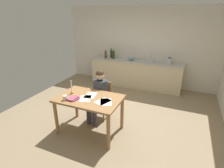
% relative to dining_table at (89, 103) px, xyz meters
% --- Properties ---
extents(ground_plane, '(5.20, 5.20, 0.04)m').
position_rel_dining_table_xyz_m(ground_plane, '(0.15, 0.57, -0.69)').
color(ground_plane, '#937F60').
extents(wall_back, '(5.20, 0.12, 2.60)m').
position_rel_dining_table_xyz_m(wall_back, '(0.15, 3.17, 0.63)').
color(wall_back, silver).
rests_on(wall_back, ground).
extents(kitchen_counter, '(3.04, 0.64, 0.90)m').
position_rel_dining_table_xyz_m(kitchen_counter, '(0.15, 2.81, -0.21)').
color(kitchen_counter, beige).
rests_on(kitchen_counter, ground).
extents(dining_table, '(1.28, 0.83, 0.79)m').
position_rel_dining_table_xyz_m(dining_table, '(0.00, 0.00, 0.00)').
color(dining_table, '#9E7042').
rests_on(dining_table, ground).
extents(chair_at_table, '(0.44, 0.44, 0.86)m').
position_rel_dining_table_xyz_m(chair_at_table, '(-0.03, 0.66, -0.19)').
color(chair_at_table, '#9E7042').
rests_on(chair_at_table, ground).
extents(person_seated, '(0.36, 0.61, 1.19)m').
position_rel_dining_table_xyz_m(person_seated, '(-0.05, 0.51, 0.01)').
color(person_seated, '#333842').
rests_on(person_seated, ground).
extents(coffee_mug, '(0.12, 0.08, 0.09)m').
position_rel_dining_table_xyz_m(coffee_mug, '(-0.37, -0.27, 0.17)').
color(coffee_mug, white).
rests_on(coffee_mug, dining_table).
extents(candlestick, '(0.06, 0.06, 0.30)m').
position_rel_dining_table_xyz_m(candlestick, '(-0.42, 0.02, 0.20)').
color(candlestick, gold).
rests_on(candlestick, dining_table).
extents(book_magazine, '(0.16, 0.23, 0.03)m').
position_rel_dining_table_xyz_m(book_magazine, '(-0.26, -0.18, 0.14)').
color(book_magazine, '#A54A61').
rests_on(book_magazine, dining_table).
extents(book_cookery, '(0.20, 0.21, 0.02)m').
position_rel_dining_table_xyz_m(book_cookery, '(-0.24, -0.18, 0.13)').
color(book_cookery, '#763561').
rests_on(book_cookery, dining_table).
extents(paper_letter, '(0.31, 0.35, 0.00)m').
position_rel_dining_table_xyz_m(paper_letter, '(-0.05, -0.06, 0.12)').
color(paper_letter, white).
rests_on(paper_letter, dining_table).
extents(paper_bill, '(0.32, 0.36, 0.00)m').
position_rel_dining_table_xyz_m(paper_bill, '(0.39, -0.04, 0.12)').
color(paper_bill, white).
rests_on(paper_bill, dining_table).
extents(paper_envelope, '(0.26, 0.33, 0.00)m').
position_rel_dining_table_xyz_m(paper_envelope, '(-0.03, 0.11, 0.12)').
color(paper_envelope, white).
rests_on(paper_envelope, dining_table).
extents(paper_receipt, '(0.31, 0.35, 0.00)m').
position_rel_dining_table_xyz_m(paper_receipt, '(0.32, -0.04, 0.12)').
color(paper_receipt, white).
rests_on(paper_receipt, dining_table).
extents(sink_unit, '(0.36, 0.36, 0.24)m').
position_rel_dining_table_xyz_m(sink_unit, '(0.60, 2.81, 0.26)').
color(sink_unit, '#B2B7BC').
rests_on(sink_unit, kitchen_counter).
extents(bottle_oil, '(0.08, 0.08, 0.29)m').
position_rel_dining_table_xyz_m(bottle_oil, '(-0.90, 2.71, 0.36)').
color(bottle_oil, '#593319').
rests_on(bottle_oil, kitchen_counter).
extents(bottle_vinegar, '(0.07, 0.07, 0.32)m').
position_rel_dining_table_xyz_m(bottle_vinegar, '(-0.77, 2.89, 0.37)').
color(bottle_vinegar, '#194C23').
rests_on(bottle_vinegar, kitchen_counter).
extents(bottle_wine_red, '(0.07, 0.07, 0.24)m').
position_rel_dining_table_xyz_m(bottle_wine_red, '(-0.68, 2.83, 0.34)').
color(bottle_wine_red, '#593319').
rests_on(bottle_wine_red, kitchen_counter).
extents(bottle_sauce, '(0.07, 0.07, 0.30)m').
position_rel_dining_table_xyz_m(bottle_sauce, '(-0.61, 2.76, 0.36)').
color(bottle_sauce, '#194C23').
rests_on(bottle_sauce, kitchen_counter).
extents(mixing_bowl, '(0.19, 0.19, 0.09)m').
position_rel_dining_table_xyz_m(mixing_bowl, '(0.00, 2.78, 0.28)').
color(mixing_bowl, '#668C99').
rests_on(mixing_bowl, kitchen_counter).
extents(stovetop_kettle, '(0.18, 0.18, 0.22)m').
position_rel_dining_table_xyz_m(stovetop_kettle, '(1.21, 2.81, 0.33)').
color(stovetop_kettle, '#B7BABF').
rests_on(stovetop_kettle, kitchen_counter).
extents(wine_glass_near_sink, '(0.07, 0.07, 0.15)m').
position_rel_dining_table_xyz_m(wine_glass_near_sink, '(0.21, 2.96, 0.34)').
color(wine_glass_near_sink, silver).
rests_on(wine_glass_near_sink, kitchen_counter).
extents(wine_glass_by_kettle, '(0.07, 0.07, 0.15)m').
position_rel_dining_table_xyz_m(wine_glass_by_kettle, '(0.11, 2.96, 0.34)').
color(wine_glass_by_kettle, silver).
rests_on(wine_glass_by_kettle, kitchen_counter).
extents(wine_glass_back_left, '(0.07, 0.07, 0.15)m').
position_rel_dining_table_xyz_m(wine_glass_back_left, '(-0.01, 2.96, 0.34)').
color(wine_glass_back_left, silver).
rests_on(wine_glass_back_left, kitchen_counter).
extents(wine_glass_back_right, '(0.07, 0.07, 0.15)m').
position_rel_dining_table_xyz_m(wine_glass_back_right, '(-0.08, 2.96, 0.34)').
color(wine_glass_back_right, silver).
rests_on(wine_glass_back_right, kitchen_counter).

